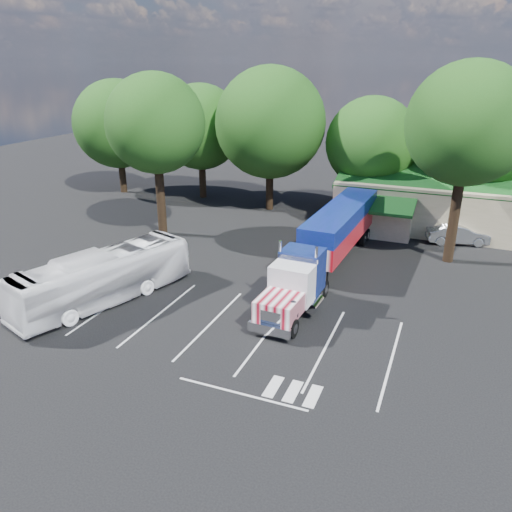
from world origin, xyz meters
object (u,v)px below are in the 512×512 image
at_px(woman, 294,317).
at_px(bicycle, 285,273).
at_px(semi_truck, 331,238).
at_px(tour_bus, 103,277).
at_px(silver_sedan, 458,234).

bearing_deg(woman, bicycle, 26.63).
height_order(semi_truck, tour_bus, semi_truck).
relative_size(semi_truck, bicycle, 9.81).
xyz_separation_m(bicycle, silver_sedan, (10.20, 11.68, 0.28)).
distance_m(woman, silver_sedan, 19.53).
distance_m(semi_truck, tour_bus, 14.73).
bearing_deg(woman, silver_sedan, -18.97).
bearing_deg(woman, semi_truck, 6.48).
bearing_deg(silver_sedan, semi_truck, 121.83).
height_order(bicycle, silver_sedan, silver_sedan).
xyz_separation_m(semi_truck, bicycle, (-2.24, -2.83, -1.73)).
bearing_deg(tour_bus, bicycle, 57.28).
distance_m(tour_bus, silver_sedan, 26.59).
height_order(tour_bus, silver_sedan, tour_bus).
xyz_separation_m(bicycle, tour_bus, (-8.80, -6.90, 1.04)).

